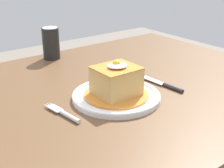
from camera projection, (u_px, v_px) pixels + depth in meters
dining_table at (81, 125)px, 0.98m from camera, size 1.45×0.90×0.72m
main_plate at (116, 96)px, 0.92m from camera, size 0.26×0.26×0.02m
sandwich_meal at (116, 83)px, 0.91m from camera, size 0.19×0.19×0.11m
fork at (65, 114)px, 0.83m from camera, size 0.03×0.14×0.01m
knife at (167, 86)px, 1.00m from camera, size 0.03×0.17×0.01m
soda_can at (51, 43)px, 1.26m from camera, size 0.07×0.07×0.12m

